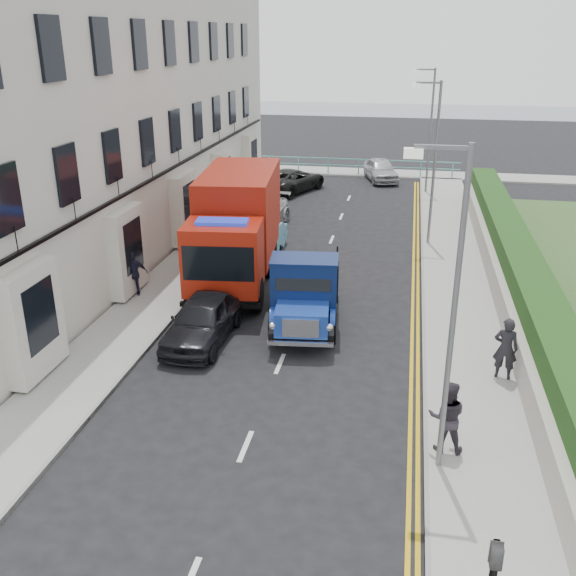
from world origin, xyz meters
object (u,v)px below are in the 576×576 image
Objects in this scene: red_lorry at (237,225)px; pedestrian_east_near at (506,348)px; parked_car_front at (203,319)px; lamp_mid at (432,155)px; bedford_lorry at (304,297)px; lamp_near at (449,299)px; lamp_far at (429,124)px.

pedestrian_east_near is at bearing -41.38° from red_lorry.
lamp_mid is at bearing 59.97° from parked_car_front.
lamp_near is at bearing -65.03° from bedford_lorry.
bedford_lorry is (-3.87, -19.63, -2.88)m from lamp_far.
lamp_far is at bearing 90.00° from lamp_mid.
lamp_far is 4.00× the size of pedestrian_east_near.
lamp_far reaches higher than red_lorry.
lamp_far is at bearing 73.81° from parked_car_front.
pedestrian_east_near is (8.70, -0.90, 0.30)m from parked_car_front.
lamp_far is 22.26m from parked_car_front.
lamp_mid is 12.36m from pedestrian_east_near.
lamp_near is 9.08m from parked_car_front.
lamp_far is at bearing 72.53° from bedford_lorry.
lamp_near reaches higher than red_lorry.
parked_car_front is at bearing -121.77° from lamp_mid.
bedford_lorry is (-3.87, -9.63, -2.88)m from lamp_mid.
bedford_lorry is 6.20m from pedestrian_east_near.
parked_car_front is at bearing 4.33° from pedestrian_east_near.
lamp_mid reaches higher than pedestrian_east_near.
parked_car_front is 8.75m from pedestrian_east_near.
lamp_mid reaches higher than bedford_lorry.
lamp_near is 0.89× the size of red_lorry.
lamp_near and lamp_mid have the same top height.
red_lorry is at bearing 95.29° from parked_car_front.
lamp_near is 1.00× the size of lamp_far.
parked_car_front is (-6.78, 5.06, -3.30)m from lamp_near.
lamp_near and lamp_far have the same top height.
lamp_mid is 10.00m from lamp_far.
parked_car_front is 2.34× the size of pedestrian_east_near.
lamp_near is 16.00m from lamp_mid.
red_lorry is at bearing -114.66° from lamp_far.
lamp_near is at bearing -90.00° from lamp_mid.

